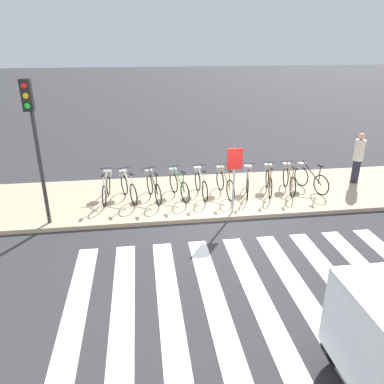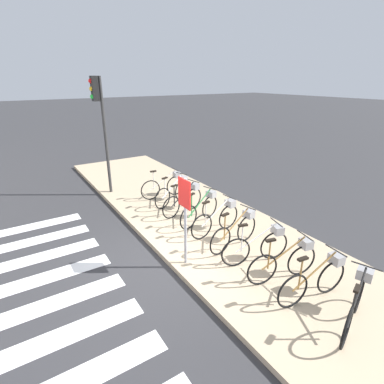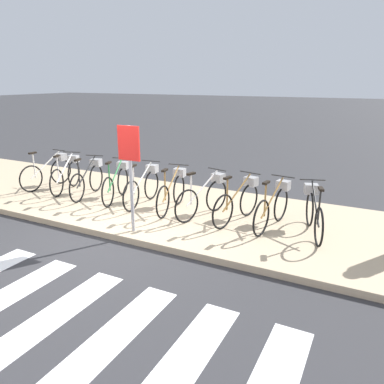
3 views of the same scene
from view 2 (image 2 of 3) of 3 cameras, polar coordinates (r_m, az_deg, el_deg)
ground_plane at (r=6.93m, az=-4.94°, el=-13.42°), size 120.00×120.00×0.00m
sidewalk at (r=7.75m, az=6.96°, el=-8.96°), size 17.99×3.58×0.12m
parked_bicycle_0 at (r=10.07m, az=-5.01°, el=1.44°), size 0.46×1.59×0.98m
parked_bicycle_1 at (r=9.51m, az=-3.35°, el=0.30°), size 0.64×1.51×0.98m
parked_bicycle_2 at (r=8.84m, az=-1.36°, el=-1.32°), size 0.54×1.55×0.98m
parked_bicycle_3 at (r=8.25m, az=1.87°, el=-3.00°), size 0.60×1.53×0.98m
parked_bicycle_4 at (r=7.73m, az=5.03°, el=-4.81°), size 0.46×1.59×0.98m
parked_bicycle_5 at (r=7.18m, az=8.53°, el=-7.09°), size 0.46×1.58×0.98m
parked_bicycle_6 at (r=6.69m, az=12.72°, el=-9.67°), size 0.57×1.54×0.98m
parked_bicycle_7 at (r=6.31m, az=17.61°, el=-12.19°), size 0.51×1.56×0.98m
parked_bicycle_8 at (r=6.00m, az=22.72°, el=-14.87°), size 0.46×1.58×0.98m
parked_bicycle_9 at (r=5.74m, az=28.81°, el=-17.80°), size 0.65×1.51×0.98m
traffic_light at (r=10.35m, az=-17.18°, el=14.32°), size 0.24×0.40×3.84m
sign_post at (r=6.08m, az=-1.37°, el=-2.96°), size 0.44×0.07×1.93m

